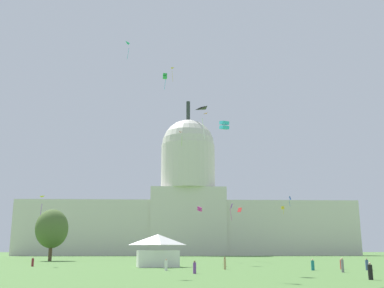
{
  "coord_description": "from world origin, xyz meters",
  "views": [
    {
      "loc": [
        -1.38,
        -22.45,
        2.86
      ],
      "look_at": [
        3.17,
        89.72,
        29.02
      ],
      "focal_mm": 42.21,
      "sensor_mm": 36.0,
      "label": 1
    }
  ],
  "objects_px": {
    "capitol_building": "(188,209)",
    "kite_orange_high": "(206,115)",
    "person_maroon_aisle_center": "(33,262)",
    "kite_blue_low": "(290,199)",
    "person_red_near_tree_west": "(341,264)",
    "kite_turquoise_high": "(130,46)",
    "kite_violet_low": "(231,207)",
    "kite_cyan_mid": "(224,125)",
    "person_denim_near_tree_east": "(367,265)",
    "tree_west_mid": "(52,229)",
    "person_white_deep_crowd": "(166,265)",
    "kite_yellow_low": "(283,208)",
    "kite_magenta_low": "(200,209)",
    "person_black_lawn_far_right": "(370,272)",
    "person_grey_back_left": "(342,266)",
    "event_tent": "(158,251)",
    "kite_black_low": "(206,114)",
    "person_tan_front_left": "(225,264)",
    "person_purple_edge_east": "(195,268)",
    "kite_red_low": "(240,210)",
    "kite_yellow_low_b": "(45,198)",
    "person_teal_edge_west": "(313,265)",
    "kite_green_high": "(165,76)",
    "kite_gold_high": "(171,70)"
  },
  "relations": [
    {
      "from": "person_maroon_aisle_center",
      "to": "kite_blue_low",
      "type": "bearing_deg",
      "value": -116.71
    },
    {
      "from": "tree_west_mid",
      "to": "kite_yellow_low",
      "type": "xyz_separation_m",
      "value": [
        58.38,
        2.8,
        5.56
      ]
    },
    {
      "from": "person_grey_back_left",
      "to": "kite_violet_low",
      "type": "distance_m",
      "value": 59.0
    },
    {
      "from": "kite_yellow_low",
      "to": "kite_yellow_low_b",
      "type": "distance_m",
      "value": 63.04
    },
    {
      "from": "person_grey_back_left",
      "to": "capitol_building",
      "type": "bearing_deg",
      "value": 155.52
    },
    {
      "from": "person_white_deep_crowd",
      "to": "kite_yellow_low",
      "type": "relative_size",
      "value": 0.74
    },
    {
      "from": "kite_magenta_low",
      "to": "person_black_lawn_far_right",
      "type": "bearing_deg",
      "value": -134.9
    },
    {
      "from": "kite_red_low",
      "to": "kite_yellow_low_b",
      "type": "height_order",
      "value": "kite_red_low"
    },
    {
      "from": "person_grey_back_left",
      "to": "kite_yellow_low",
      "type": "height_order",
      "value": "kite_yellow_low"
    },
    {
      "from": "person_teal_edge_west",
      "to": "kite_black_low",
      "type": "distance_m",
      "value": 27.54
    },
    {
      "from": "person_red_near_tree_west",
      "to": "kite_turquoise_high",
      "type": "distance_m",
      "value": 71.98
    },
    {
      "from": "kite_magenta_low",
      "to": "event_tent",
      "type": "bearing_deg",
      "value": -171.38
    },
    {
      "from": "capitol_building",
      "to": "kite_magenta_low",
      "type": "height_order",
      "value": "capitol_building"
    },
    {
      "from": "kite_orange_high",
      "to": "person_maroon_aisle_center",
      "type": "bearing_deg",
      "value": 109.87
    },
    {
      "from": "tree_west_mid",
      "to": "capitol_building",
      "type": "bearing_deg",
      "value": 68.18
    },
    {
      "from": "capitol_building",
      "to": "kite_black_low",
      "type": "xyz_separation_m",
      "value": [
        -3.04,
        -157.21,
        -2.87
      ]
    },
    {
      "from": "person_grey_back_left",
      "to": "kite_green_high",
      "type": "relative_size",
      "value": 0.46
    },
    {
      "from": "kite_cyan_mid",
      "to": "person_purple_edge_east",
      "type": "bearing_deg",
      "value": -7.66
    },
    {
      "from": "capitol_building",
      "to": "person_denim_near_tree_east",
      "type": "bearing_deg",
      "value": -81.89
    },
    {
      "from": "event_tent",
      "to": "person_grey_back_left",
      "type": "relative_size",
      "value": 4.21
    },
    {
      "from": "person_denim_near_tree_east",
      "to": "kite_orange_high",
      "type": "distance_m",
      "value": 97.96
    },
    {
      "from": "person_denim_near_tree_east",
      "to": "kite_orange_high",
      "type": "xyz_separation_m",
      "value": [
        -15.83,
        84.47,
        47.01
      ]
    },
    {
      "from": "person_teal_edge_west",
      "to": "kite_red_low",
      "type": "distance_m",
      "value": 42.82
    },
    {
      "from": "person_white_deep_crowd",
      "to": "kite_yellow_low",
      "type": "bearing_deg",
      "value": 85.24
    },
    {
      "from": "tree_west_mid",
      "to": "person_red_near_tree_west",
      "type": "bearing_deg",
      "value": -41.49
    },
    {
      "from": "person_white_deep_crowd",
      "to": "person_purple_edge_east",
      "type": "bearing_deg",
      "value": -42.08
    },
    {
      "from": "tree_west_mid",
      "to": "kite_gold_high",
      "type": "height_order",
      "value": "kite_gold_high"
    },
    {
      "from": "person_red_near_tree_west",
      "to": "person_black_lawn_far_right",
      "type": "distance_m",
      "value": 23.09
    },
    {
      "from": "kite_cyan_mid",
      "to": "tree_west_mid",
      "type": "bearing_deg",
      "value": -80.18
    },
    {
      "from": "kite_red_low",
      "to": "kite_yellow_low_b",
      "type": "bearing_deg",
      "value": -50.62
    },
    {
      "from": "kite_violet_low",
      "to": "person_black_lawn_far_right",
      "type": "bearing_deg",
      "value": -110.44
    },
    {
      "from": "event_tent",
      "to": "kite_turquoise_high",
      "type": "height_order",
      "value": "kite_turquoise_high"
    },
    {
      "from": "kite_magenta_low",
      "to": "kite_blue_low",
      "type": "relative_size",
      "value": 0.38
    },
    {
      "from": "person_white_deep_crowd",
      "to": "kite_turquoise_high",
      "type": "distance_m",
      "value": 65.29
    },
    {
      "from": "kite_green_high",
      "to": "person_white_deep_crowd",
      "type": "bearing_deg",
      "value": 86.1
    },
    {
      "from": "person_tan_front_left",
      "to": "person_maroon_aisle_center",
      "type": "height_order",
      "value": "person_tan_front_left"
    },
    {
      "from": "tree_west_mid",
      "to": "kite_orange_high",
      "type": "height_order",
      "value": "kite_orange_high"
    },
    {
      "from": "kite_violet_low",
      "to": "kite_cyan_mid",
      "type": "distance_m",
      "value": 59.24
    },
    {
      "from": "person_tan_front_left",
      "to": "kite_cyan_mid",
      "type": "height_order",
      "value": "kite_cyan_mid"
    },
    {
      "from": "person_red_near_tree_west",
      "to": "kite_turquoise_high",
      "type": "height_order",
      "value": "kite_turquoise_high"
    },
    {
      "from": "person_white_deep_crowd",
      "to": "kite_violet_low",
      "type": "distance_m",
      "value": 55.35
    },
    {
      "from": "person_denim_near_tree_east",
      "to": "person_maroon_aisle_center",
      "type": "relative_size",
      "value": 1.06
    },
    {
      "from": "person_teal_edge_west",
      "to": "person_denim_near_tree_east",
      "type": "distance_m",
      "value": 7.62
    },
    {
      "from": "kite_blue_low",
      "to": "kite_violet_low",
      "type": "height_order",
      "value": "kite_blue_low"
    },
    {
      "from": "tree_west_mid",
      "to": "kite_violet_low",
      "type": "relative_size",
      "value": 2.84
    },
    {
      "from": "kite_black_low",
      "to": "person_tan_front_left",
      "type": "bearing_deg",
      "value": -51.04
    },
    {
      "from": "event_tent",
      "to": "kite_gold_high",
      "type": "relative_size",
      "value": 1.96
    },
    {
      "from": "person_grey_back_left",
      "to": "kite_orange_high",
      "type": "height_order",
      "value": "kite_orange_high"
    },
    {
      "from": "kite_magenta_low",
      "to": "kite_cyan_mid",
      "type": "relative_size",
      "value": 0.88
    },
    {
      "from": "capitol_building",
      "to": "kite_orange_high",
      "type": "xyz_separation_m",
      "value": [
        4.41,
        -57.45,
        27.32
      ]
    }
  ]
}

